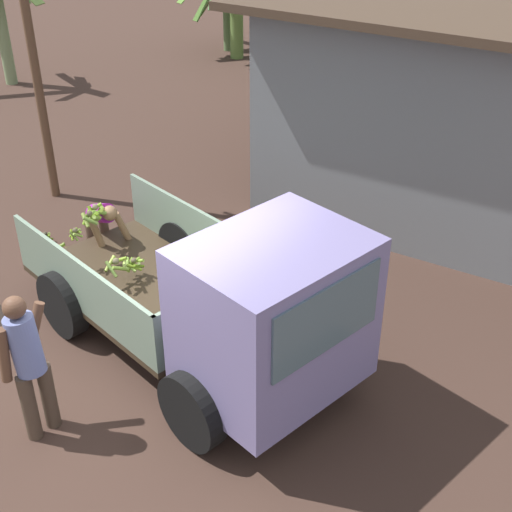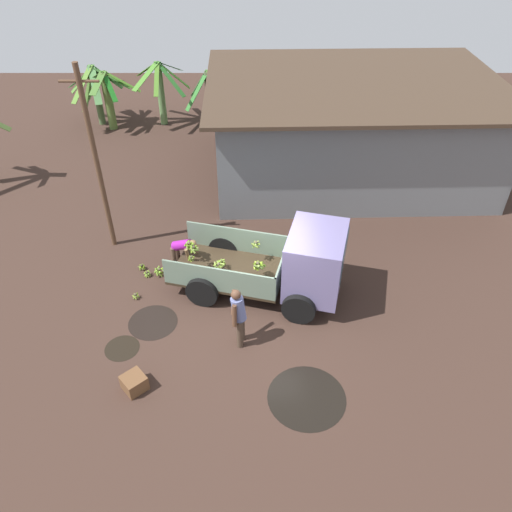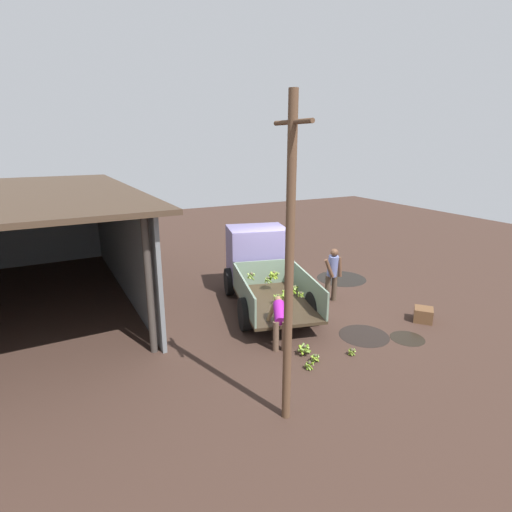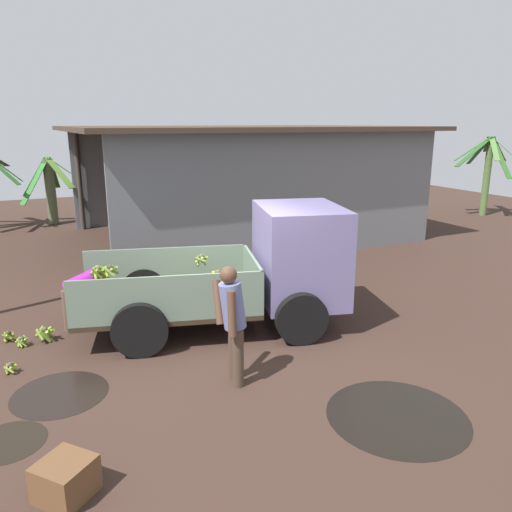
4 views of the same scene
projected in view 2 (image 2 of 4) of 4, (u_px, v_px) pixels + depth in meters
ground at (258, 301)px, 13.04m from camera, size 36.00×36.00×0.00m
mud_patch_0 at (122, 348)px, 11.76m from camera, size 0.82×0.82×0.01m
mud_patch_1 at (307, 398)px, 10.67m from camera, size 1.70×1.70×0.01m
mud_patch_2 at (153, 322)px, 12.42m from camera, size 1.23×1.23×0.01m
cargo_truck at (297, 264)px, 12.56m from camera, size 4.70×2.85×2.06m
warehouse_shed at (368, 105)px, 17.11m from camera, size 10.17×7.55×3.31m
utility_pole at (96, 161)px, 13.28m from camera, size 0.98×0.14×5.33m
banana_palm_0 at (108, 99)px, 20.70m from camera, size 2.78×2.36×2.44m
banana_palm_1 at (209, 96)px, 21.23m from camera, size 2.27×2.52×2.29m
banana_palm_2 at (98, 93)px, 21.11m from camera, size 2.80×2.37×2.35m
banana_palm_5 at (161, 90)px, 20.99m from camera, size 2.42×2.84×2.65m
banana_palm_6 at (96, 92)px, 20.98m from camera, size 2.17×2.66×2.53m
person_foreground_visitor at (239, 315)px, 11.35m from camera, size 0.40×0.67×1.64m
person_worker_loading at (182, 249)px, 13.66m from camera, size 0.81×0.69×1.09m
banana_bunch_on_ground_0 at (160, 271)px, 13.76m from camera, size 0.32×0.31×0.25m
banana_bunch_on_ground_1 at (142, 267)px, 13.97m from camera, size 0.21×0.20×0.19m
banana_bunch_on_ground_2 at (147, 274)px, 13.75m from camera, size 0.21×0.21×0.17m
banana_bunch_on_ground_3 at (136, 296)px, 13.05m from camera, size 0.20×0.19×0.17m
wooden_crate_0 at (134, 383)px, 10.76m from camera, size 0.66×0.66×0.37m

